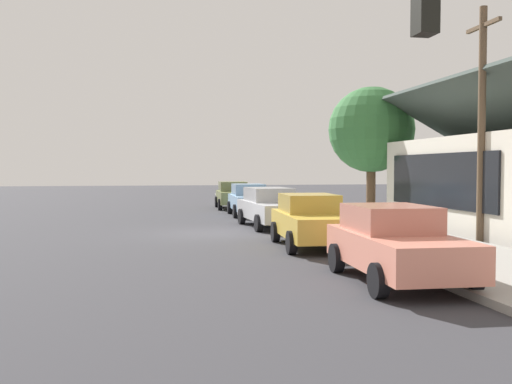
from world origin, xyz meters
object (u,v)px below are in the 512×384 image
Objects in this scene: utility_pole_wooden at (482,120)px; fire_hydrant_red at (286,208)px; car_coral at (395,243)px; car_skyblue at (249,199)px; car_mustard at (311,220)px; shade_tree at (371,130)px; car_silver at (271,207)px; car_olive at (233,195)px.

fire_hydrant_red is at bearing -158.04° from utility_pole_wooden.
car_skyblue is at bearing -177.48° from car_coral.
car_mustard is 0.59× the size of utility_pole_wooden.
car_coral is 16.11m from shade_tree.
car_silver is 1.14× the size of car_coral.
car_coral reaches higher than fire_hydrant_red.
car_silver is at bearing -176.71° from car_coral.
car_skyblue is at bearing -177.59° from car_mustard.
fire_hydrant_red is (-0.52, -4.08, -3.73)m from shade_tree.
shade_tree reaches higher than car_coral.
fire_hydrant_red is (1.91, 1.47, -0.32)m from car_skyblue.
utility_pole_wooden is at bearing 26.61° from car_skyblue.
utility_pole_wooden reaches higher than shade_tree.
car_olive is 7.25m from fire_hydrant_red.
shade_tree is 0.84× the size of utility_pole_wooden.
shade_tree is (7.59, 5.63, 3.41)m from car_olive.
utility_pole_wooden is at bearing 39.64° from car_silver.
car_skyblue is 0.59× the size of utility_pole_wooden.
car_olive reaches higher than fire_hydrant_red.
car_olive is 5.17m from car_skyblue.
fire_hydrant_red is at bearing 154.81° from car_silver.
car_coral is (17.21, 0.14, 0.00)m from car_skyblue.
utility_pole_wooden reaches higher than car_coral.
car_silver is at bearing -59.37° from shade_tree.
shade_tree is 8.88× the size of fire_hydrant_red.
car_olive is 0.59× the size of utility_pole_wooden.
car_skyblue is at bearing 175.91° from car_silver.
car_skyblue is 0.88× the size of car_silver.
car_coral is at bearing 5.69° from car_mustard.
car_mustard is at bearing 1.21° from car_skyblue.
car_mustard is at bearing -3.13° from car_silver.
fire_hydrant_red is (-15.30, 1.33, -0.32)m from car_coral.
car_olive is 18.15m from utility_pole_wooden.
fire_hydrant_red is (7.08, 1.54, -0.32)m from car_olive.
car_skyblue and car_mustard have the same top height.
car_olive and car_mustard have the same top height.
car_coral is at bearing -20.11° from shade_tree.
shade_tree is 5.55m from fire_hydrant_red.
car_olive is at bearing -161.94° from utility_pole_wooden.
car_coral is 8.19m from utility_pole_wooden.
car_skyblue is at bearing 3.53° from car_olive.
car_olive is at bearing 176.80° from car_silver.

